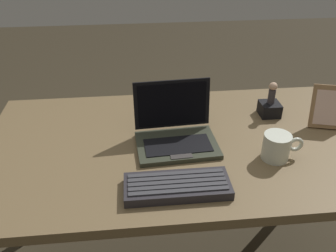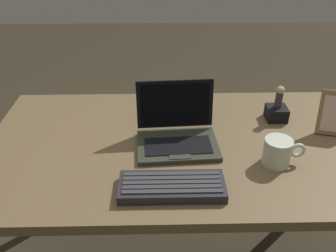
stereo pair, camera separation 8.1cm
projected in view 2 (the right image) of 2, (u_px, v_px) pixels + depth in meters
desk at (183, 158)px, 1.32m from camera, size 1.39×0.77×0.71m
laptop_front at (177, 133)px, 1.26m from camera, size 0.29×0.23×0.20m
external_keyboard at (172, 186)px, 1.06m from camera, size 0.31×0.12×0.03m
figurine_stand at (276, 113)px, 1.40m from camera, size 0.08×0.08×0.05m
figurine at (279, 96)px, 1.36m from camera, size 0.03×0.03×0.09m
coffee_mug at (278, 152)px, 1.15m from camera, size 0.14×0.09×0.09m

